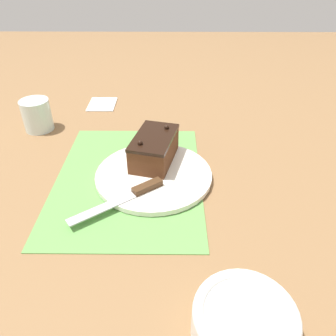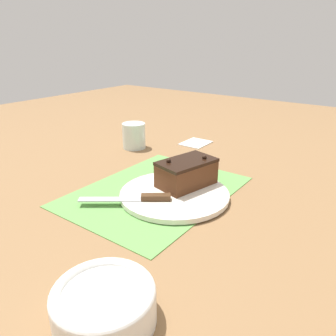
# 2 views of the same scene
# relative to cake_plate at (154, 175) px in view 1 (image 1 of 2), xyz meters

# --- Properties ---
(ground_plane) EXTENTS (3.00, 3.00, 0.00)m
(ground_plane) POSITION_rel_cake_plate_xyz_m (0.00, -0.06, -0.01)
(ground_plane) COLOR olive
(placemat_woven) EXTENTS (0.46, 0.34, 0.00)m
(placemat_woven) POSITION_rel_cake_plate_xyz_m (0.00, -0.06, -0.01)
(placemat_woven) COLOR #609E4C
(placemat_woven) RESTS_ON ground_plane
(cake_plate) EXTENTS (0.27, 0.27, 0.01)m
(cake_plate) POSITION_rel_cake_plate_xyz_m (0.00, 0.00, 0.00)
(cake_plate) COLOR white
(cake_plate) RESTS_ON placemat_woven
(chocolate_cake) EXTENTS (0.17, 0.12, 0.08)m
(chocolate_cake) POSITION_rel_cake_plate_xyz_m (-0.05, -0.00, 0.04)
(chocolate_cake) COLOR #512D19
(chocolate_cake) RESTS_ON cake_plate
(serving_knife) EXTENTS (0.15, 0.19, 0.01)m
(serving_knife) POSITION_rel_cake_plate_xyz_m (0.08, -0.04, 0.01)
(serving_knife) COLOR #472D19
(serving_knife) RESTS_ON cake_plate
(drinking_glass) EXTENTS (0.08, 0.08, 0.09)m
(drinking_glass) POSITION_rel_cake_plate_xyz_m (-0.24, -0.35, 0.04)
(drinking_glass) COLOR silver
(drinking_glass) RESTS_ON ground_plane
(small_bowl) EXTENTS (0.15, 0.15, 0.06)m
(small_bowl) POSITION_rel_cake_plate_xyz_m (0.37, 0.14, 0.02)
(small_bowl) COLOR white
(small_bowl) RESTS_ON ground_plane
(folded_napkin) EXTENTS (0.11, 0.09, 0.01)m
(folded_napkin) POSITION_rel_cake_plate_xyz_m (-0.42, -0.20, -0.01)
(folded_napkin) COLOR white
(folded_napkin) RESTS_ON ground_plane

